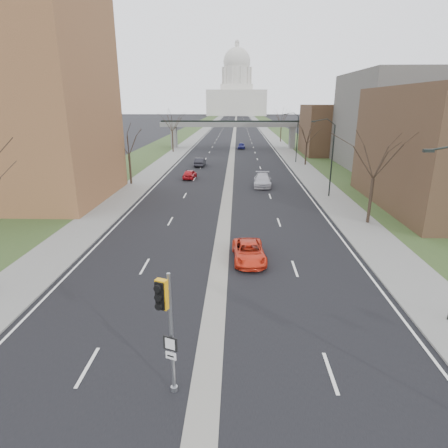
# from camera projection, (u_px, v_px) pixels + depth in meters

# --- Properties ---
(ground) EXTENTS (700.00, 700.00, 0.00)m
(ground) POSITION_uv_depth(u_px,v_px,m) (203.00, 408.00, 13.46)
(ground) COLOR black
(ground) RESTS_ON ground
(road_surface) EXTENTS (20.00, 600.00, 0.01)m
(road_surface) POSITION_uv_depth(u_px,v_px,m) (235.00, 129.00, 155.98)
(road_surface) COLOR black
(road_surface) RESTS_ON ground
(median_strip) EXTENTS (1.20, 600.00, 0.02)m
(median_strip) POSITION_uv_depth(u_px,v_px,m) (235.00, 129.00, 155.98)
(median_strip) COLOR gray
(median_strip) RESTS_ON ground
(sidewalk_right) EXTENTS (4.00, 600.00, 0.12)m
(sidewalk_right) POSITION_uv_depth(u_px,v_px,m) (264.00, 129.00, 155.56)
(sidewalk_right) COLOR gray
(sidewalk_right) RESTS_ON ground
(sidewalk_left) EXTENTS (4.00, 600.00, 0.12)m
(sidewalk_left) POSITION_uv_depth(u_px,v_px,m) (206.00, 128.00, 156.36)
(sidewalk_left) COLOR gray
(sidewalk_left) RESTS_ON ground
(grass_verge_right) EXTENTS (8.00, 600.00, 0.10)m
(grass_verge_right) POSITION_uv_depth(u_px,v_px,m) (278.00, 129.00, 155.36)
(grass_verge_right) COLOR #2C411E
(grass_verge_right) RESTS_ON ground
(grass_verge_left) EXTENTS (8.00, 600.00, 0.10)m
(grass_verge_left) POSITION_uv_depth(u_px,v_px,m) (192.00, 128.00, 156.57)
(grass_verge_left) COLOR #2C411E
(grass_verge_left) RESTS_ON ground
(commercial_block_mid) EXTENTS (18.00, 22.00, 15.00)m
(commercial_block_mid) POSITION_uv_depth(u_px,v_px,m) (406.00, 122.00, 59.60)
(commercial_block_mid) COLOR #5B5953
(commercial_block_mid) RESTS_ON ground
(commercial_block_far) EXTENTS (14.00, 14.00, 10.00)m
(commercial_block_far) POSITION_uv_depth(u_px,v_px,m) (338.00, 130.00, 77.68)
(commercial_block_far) COLOR #4A3522
(commercial_block_far) RESTS_ON ground
(pedestrian_bridge) EXTENTS (34.00, 3.00, 6.45)m
(pedestrian_bridge) POSITION_uv_depth(u_px,v_px,m) (233.00, 127.00, 87.97)
(pedestrian_bridge) COLOR slate
(pedestrian_bridge) RESTS_ON ground
(capitol) EXTENTS (48.00, 42.00, 55.75)m
(capitol) POSITION_uv_depth(u_px,v_px,m) (237.00, 92.00, 311.74)
(capitol) COLOR beige
(capitol) RESTS_ON ground
(streetlight_mid) EXTENTS (2.61, 0.20, 8.70)m
(streetlight_mid) POSITION_uv_depth(u_px,v_px,m) (327.00, 136.00, 41.34)
(streetlight_mid) COLOR black
(streetlight_mid) RESTS_ON sidewalk_right
(streetlight_far) EXTENTS (2.61, 0.20, 8.70)m
(streetlight_far) POSITION_uv_depth(u_px,v_px,m) (293.00, 123.00, 66.04)
(streetlight_far) COLOR black
(streetlight_far) RESTS_ON sidewalk_right
(tree_left_b) EXTENTS (6.75, 6.75, 8.81)m
(tree_left_b) POSITION_uv_depth(u_px,v_px,m) (128.00, 137.00, 48.07)
(tree_left_b) COLOR #382B21
(tree_left_b) RESTS_ON sidewalk_left
(tree_left_c) EXTENTS (7.65, 7.65, 9.99)m
(tree_left_c) POSITION_uv_depth(u_px,v_px,m) (172.00, 119.00, 80.12)
(tree_left_c) COLOR #382B21
(tree_left_c) RESTS_ON sidewalk_left
(tree_right_a) EXTENTS (7.20, 7.20, 9.40)m
(tree_right_a) POSITION_uv_depth(u_px,v_px,m) (377.00, 150.00, 31.87)
(tree_right_a) COLOR #382B21
(tree_right_a) RESTS_ON sidewalk_right
(tree_right_b) EXTENTS (6.30, 6.30, 8.22)m
(tree_right_b) POSITION_uv_depth(u_px,v_px,m) (307.00, 131.00, 63.48)
(tree_right_b) COLOR #382B21
(tree_right_b) RESTS_ON sidewalk_right
(tree_right_c) EXTENTS (7.65, 7.65, 9.99)m
(tree_right_c) POSITION_uv_depth(u_px,v_px,m) (282.00, 116.00, 101.10)
(tree_right_c) COLOR #382B21
(tree_right_c) RESTS_ON sidewalk_right
(signal_pole_median) EXTENTS (0.69, 0.82, 4.93)m
(signal_pole_median) POSITION_uv_depth(u_px,v_px,m) (166.00, 316.00, 12.97)
(signal_pole_median) COLOR gray
(signal_pole_median) RESTS_ON ground
(car_left_near) EXTENTS (1.87, 4.00, 1.32)m
(car_left_near) POSITION_uv_depth(u_px,v_px,m) (190.00, 174.00, 53.67)
(car_left_near) COLOR #B5141B
(car_left_near) RESTS_ON ground
(car_left_far) EXTENTS (1.71, 4.41, 1.43)m
(car_left_far) POSITION_uv_depth(u_px,v_px,m) (200.00, 162.00, 64.12)
(car_left_far) COLOR black
(car_left_far) RESTS_ON ground
(car_right_near) EXTENTS (2.42, 4.75, 1.29)m
(car_right_near) POSITION_uv_depth(u_px,v_px,m) (249.00, 252.00, 25.82)
(car_right_near) COLOR red
(car_right_near) RESTS_ON ground
(car_right_mid) EXTENTS (2.49, 5.54, 1.57)m
(car_right_mid) POSITION_uv_depth(u_px,v_px,m) (262.00, 180.00, 48.87)
(car_right_mid) COLOR #BCBAC3
(car_right_mid) RESTS_ON ground
(car_right_far) EXTENTS (1.86, 4.20, 1.40)m
(car_right_far) POSITION_uv_depth(u_px,v_px,m) (241.00, 146.00, 88.45)
(car_right_far) COLOR navy
(car_right_far) RESTS_ON ground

